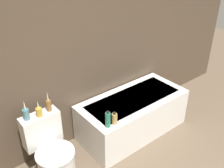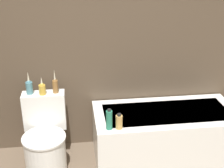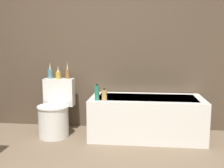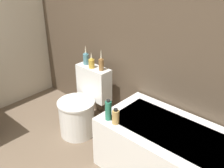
% 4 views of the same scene
% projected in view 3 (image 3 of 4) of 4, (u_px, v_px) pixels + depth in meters
% --- Properties ---
extents(wall_back_tiled, '(6.40, 0.06, 2.60)m').
position_uv_depth(wall_back_tiled, '(92.00, 41.00, 3.86)').
color(wall_back_tiled, brown).
rests_on(wall_back_tiled, ground_plane).
extents(bathtub, '(1.50, 0.70, 0.55)m').
position_uv_depth(bathtub, '(146.00, 117.00, 3.53)').
color(bathtub, white).
rests_on(bathtub, ground).
extents(toilet, '(0.43, 0.59, 0.76)m').
position_uv_depth(toilet, '(55.00, 112.00, 3.62)').
color(toilet, white).
rests_on(toilet, ground).
extents(vase_gold, '(0.07, 0.07, 0.23)m').
position_uv_depth(vase_gold, '(50.00, 73.00, 3.76)').
color(vase_gold, teal).
rests_on(vase_gold, toilet).
extents(vase_silver, '(0.07, 0.07, 0.19)m').
position_uv_depth(vase_silver, '(58.00, 74.00, 3.72)').
color(vase_silver, gold).
rests_on(vase_silver, toilet).
extents(vase_bronze, '(0.06, 0.06, 0.25)m').
position_uv_depth(vase_bronze, '(67.00, 73.00, 3.73)').
color(vase_bronze, olive).
rests_on(vase_bronze, toilet).
extents(shampoo_bottle_tall, '(0.06, 0.06, 0.21)m').
position_uv_depth(shampoo_bottle_tall, '(97.00, 93.00, 3.29)').
color(shampoo_bottle_tall, '#267259').
rests_on(shampoo_bottle_tall, bathtub).
extents(shampoo_bottle_short, '(0.07, 0.07, 0.15)m').
position_uv_depth(shampoo_bottle_short, '(104.00, 95.00, 3.29)').
color(shampoo_bottle_short, tan).
rests_on(shampoo_bottle_short, bathtub).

